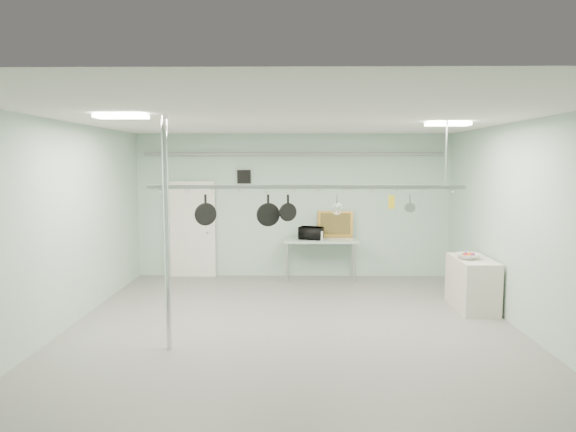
{
  "coord_description": "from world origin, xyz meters",
  "views": [
    {
      "loc": [
        0.03,
        -7.46,
        2.57
      ],
      "look_at": [
        -0.08,
        1.0,
        1.68
      ],
      "focal_mm": 32.0,
      "sensor_mm": 36.0,
      "label": 1
    }
  ],
  "objects_px": {
    "prep_table": "(321,242)",
    "chrome_pole": "(167,234)",
    "skillet_right": "(288,207)",
    "microwave": "(311,233)",
    "fruit_bowl": "(468,256)",
    "skillet_mid": "(268,210)",
    "side_cabinet": "(472,284)",
    "skillet_left": "(206,210)",
    "coffee_canister": "(320,235)",
    "pot_rack": "(306,185)"
  },
  "relations": [
    {
      "from": "microwave",
      "to": "chrome_pole",
      "type": "bearing_deg",
      "value": 82.57
    },
    {
      "from": "prep_table",
      "to": "microwave",
      "type": "height_order",
      "value": "microwave"
    },
    {
      "from": "prep_table",
      "to": "pot_rack",
      "type": "bearing_deg",
      "value": -96.91
    },
    {
      "from": "microwave",
      "to": "skillet_right",
      "type": "distance_m",
      "value": 3.42
    },
    {
      "from": "side_cabinet",
      "to": "pot_rack",
      "type": "relative_size",
      "value": 0.25
    },
    {
      "from": "coffee_canister",
      "to": "microwave",
      "type": "bearing_deg",
      "value": 161.25
    },
    {
      "from": "side_cabinet",
      "to": "skillet_mid",
      "type": "bearing_deg",
      "value": -162.65
    },
    {
      "from": "pot_rack",
      "to": "skillet_right",
      "type": "relative_size",
      "value": 12.41
    },
    {
      "from": "chrome_pole",
      "to": "skillet_left",
      "type": "relative_size",
      "value": 6.61
    },
    {
      "from": "side_cabinet",
      "to": "microwave",
      "type": "relative_size",
      "value": 2.46
    },
    {
      "from": "chrome_pole",
      "to": "coffee_canister",
      "type": "height_order",
      "value": "chrome_pole"
    },
    {
      "from": "side_cabinet",
      "to": "pot_rack",
      "type": "distance_m",
      "value": 3.62
    },
    {
      "from": "prep_table",
      "to": "skillet_mid",
      "type": "bearing_deg",
      "value": -106.39
    },
    {
      "from": "skillet_left",
      "to": "skillet_right",
      "type": "relative_size",
      "value": 1.25
    },
    {
      "from": "pot_rack",
      "to": "fruit_bowl",
      "type": "bearing_deg",
      "value": 20.29
    },
    {
      "from": "chrome_pole",
      "to": "microwave",
      "type": "xyz_separation_m",
      "value": [
        2.09,
        4.18,
        -0.56
      ]
    },
    {
      "from": "chrome_pole",
      "to": "fruit_bowl",
      "type": "distance_m",
      "value": 5.17
    },
    {
      "from": "chrome_pole",
      "to": "skillet_mid",
      "type": "distance_m",
      "value": 1.62
    },
    {
      "from": "microwave",
      "to": "pot_rack",
      "type": "bearing_deg",
      "value": 105.83
    },
    {
      "from": "chrome_pole",
      "to": "skillet_mid",
      "type": "bearing_deg",
      "value": 34.1
    },
    {
      "from": "microwave",
      "to": "fruit_bowl",
      "type": "bearing_deg",
      "value": 159.13
    },
    {
      "from": "skillet_mid",
      "to": "skillet_right",
      "type": "height_order",
      "value": "same"
    },
    {
      "from": "coffee_canister",
      "to": "side_cabinet",
      "type": "bearing_deg",
      "value": -39.42
    },
    {
      "from": "fruit_bowl",
      "to": "chrome_pole",
      "type": "bearing_deg",
      "value": -157.64
    },
    {
      "from": "skillet_mid",
      "to": "skillet_left",
      "type": "bearing_deg",
      "value": 167.36
    },
    {
      "from": "skillet_right",
      "to": "chrome_pole",
      "type": "bearing_deg",
      "value": -172.19
    },
    {
      "from": "prep_table",
      "to": "skillet_mid",
      "type": "height_order",
      "value": "skillet_mid"
    },
    {
      "from": "side_cabinet",
      "to": "skillet_right",
      "type": "xyz_separation_m",
      "value": [
        -3.22,
        -1.1,
        1.44
      ]
    },
    {
      "from": "prep_table",
      "to": "side_cabinet",
      "type": "xyz_separation_m",
      "value": [
        2.55,
        -2.2,
        -0.38
      ]
    },
    {
      "from": "coffee_canister",
      "to": "fruit_bowl",
      "type": "height_order",
      "value": "coffee_canister"
    },
    {
      "from": "coffee_canister",
      "to": "prep_table",
      "type": "bearing_deg",
      "value": 71.76
    },
    {
      "from": "pot_rack",
      "to": "microwave",
      "type": "height_order",
      "value": "pot_rack"
    },
    {
      "from": "chrome_pole",
      "to": "skillet_left",
      "type": "height_order",
      "value": "chrome_pole"
    },
    {
      "from": "skillet_left",
      "to": "side_cabinet",
      "type": "bearing_deg",
      "value": -14.92
    },
    {
      "from": "coffee_canister",
      "to": "fruit_bowl",
      "type": "distance_m",
      "value": 3.29
    },
    {
      "from": "prep_table",
      "to": "fruit_bowl",
      "type": "bearing_deg",
      "value": -42.58
    },
    {
      "from": "fruit_bowl",
      "to": "skillet_mid",
      "type": "xyz_separation_m",
      "value": [
        -3.42,
        -1.05,
        0.9
      ]
    },
    {
      "from": "skillet_mid",
      "to": "prep_table",
      "type": "bearing_deg",
      "value": 60.97
    },
    {
      "from": "prep_table",
      "to": "chrome_pole",
      "type": "bearing_deg",
      "value": -118.71
    },
    {
      "from": "coffee_canister",
      "to": "fruit_bowl",
      "type": "bearing_deg",
      "value": -41.21
    },
    {
      "from": "skillet_mid",
      "to": "skillet_right",
      "type": "distance_m",
      "value": 0.3
    },
    {
      "from": "coffee_canister",
      "to": "skillet_mid",
      "type": "relative_size",
      "value": 0.41
    },
    {
      "from": "microwave",
      "to": "skillet_right",
      "type": "relative_size",
      "value": 1.26
    },
    {
      "from": "prep_table",
      "to": "side_cabinet",
      "type": "bearing_deg",
      "value": -40.79
    },
    {
      "from": "skillet_left",
      "to": "chrome_pole",
      "type": "bearing_deg",
      "value": -141.3
    },
    {
      "from": "side_cabinet",
      "to": "coffee_canister",
      "type": "bearing_deg",
      "value": 140.58
    },
    {
      "from": "side_cabinet",
      "to": "skillet_right",
      "type": "distance_m",
      "value": 3.69
    },
    {
      "from": "prep_table",
      "to": "side_cabinet",
      "type": "height_order",
      "value": "prep_table"
    },
    {
      "from": "prep_table",
      "to": "skillet_right",
      "type": "distance_m",
      "value": 3.53
    },
    {
      "from": "skillet_mid",
      "to": "side_cabinet",
      "type": "bearing_deg",
      "value": 4.71
    }
  ]
}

